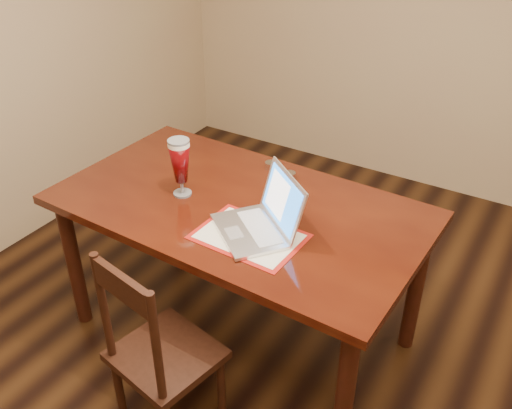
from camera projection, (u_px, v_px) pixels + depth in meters
The scene contains 3 objects.
room_shell at pixel (304, 45), 1.76m from camera, with size 4.51×5.01×2.71m.
dining_table at pixel (238, 220), 2.78m from camera, with size 1.81×1.06×1.13m.
dining_chair at pixel (159, 354), 2.42m from camera, with size 0.48×0.46×0.97m.
Camera 1 is at (0.79, -1.58, 2.28)m, focal length 40.00 mm.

